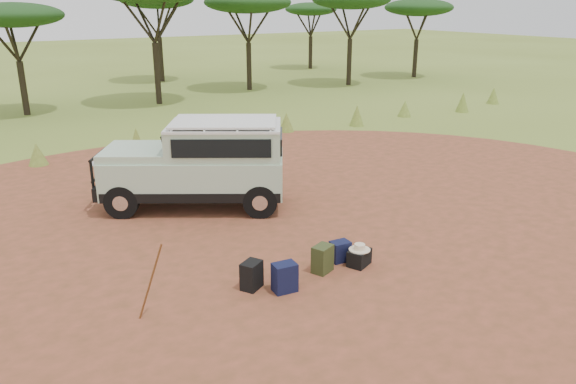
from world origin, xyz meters
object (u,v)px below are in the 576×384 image
walking_staff (150,282)px  backpack_black (252,275)px  backpack_navy (285,278)px  duffel_navy (340,251)px  hard_case (359,258)px  safari_vehicle (200,166)px  backpack_olive (322,259)px

walking_staff → backpack_black: (1.80, 0.01, -0.39)m
walking_staff → backpack_black: size_ratio=2.64×
backpack_navy → duffel_navy: size_ratio=1.29×
duffel_navy → hard_case: 0.40m
backpack_navy → hard_case: (1.75, 0.10, -0.10)m
backpack_navy → duffel_navy: 1.61m
duffel_navy → safari_vehicle: bearing=107.2°
safari_vehicle → backpack_black: size_ratio=9.08×
safari_vehicle → hard_case: size_ratio=10.21×
safari_vehicle → backpack_navy: 4.83m
backpack_black → backpack_navy: bearing=-71.8°
backpack_navy → backpack_olive: 1.02m
backpack_olive → duffel_navy: (0.56, 0.20, -0.06)m
safari_vehicle → backpack_black: bearing=-71.1°
hard_case → walking_staff: bearing=152.2°
safari_vehicle → backpack_black: 4.53m
duffel_navy → hard_case: bearing=-56.2°
safari_vehicle → duffel_navy: bearing=-45.1°
safari_vehicle → backpack_navy: safari_vehicle is taller
backpack_black → backpack_navy: 0.59m
backpack_navy → hard_case: 1.75m
safari_vehicle → hard_case: bearing=-43.8°
safari_vehicle → duffel_navy: (1.00, -4.29, -0.83)m
hard_case → duffel_navy: bearing=96.0°
backpack_black → backpack_olive: (1.43, -0.14, 0.01)m
safari_vehicle → duffel_navy: size_ratio=11.29×
walking_staff → backpack_navy: (2.24, -0.38, -0.38)m
safari_vehicle → backpack_olive: (0.44, -4.49, -0.77)m
duffel_navy → backpack_navy: bearing=-159.9°
backpack_navy → hard_case: bearing=9.6°
backpack_navy → backpack_olive: size_ratio=1.00×
backpack_olive → safari_vehicle: bearing=73.3°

